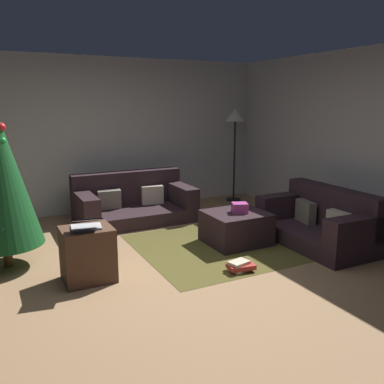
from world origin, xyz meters
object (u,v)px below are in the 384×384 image
object	(u,v)px
tv_remote	(238,211)
laptop	(86,224)
christmas_tree	(0,175)
corner_lamp	(235,122)
couch_left	(133,203)
book_stack	(240,266)
ottoman	(236,228)
couch_right	(321,222)
side_table	(88,254)
gift_box	(240,208)

from	to	relation	value
tv_remote	laptop	size ratio (longest dim) A/B	0.39
christmas_tree	corner_lamp	world-z (taller)	christmas_tree
couch_left	laptop	distance (m)	2.38
christmas_tree	book_stack	distance (m)	2.85
ottoman	corner_lamp	world-z (taller)	corner_lamp
couch_right	corner_lamp	world-z (taller)	corner_lamp
laptop	book_stack	size ratio (longest dim) A/B	1.28
couch_left	christmas_tree	distance (m)	2.39
tv_remote	corner_lamp	bearing A→B (deg)	55.11
side_table	gift_box	bearing A→B (deg)	6.85
couch_left	laptop	size ratio (longest dim) A/B	4.39
couch_right	tv_remote	world-z (taller)	couch_right
couch_left	book_stack	distance (m)	2.56
book_stack	laptop	bearing A→B (deg)	162.74
tv_remote	laptop	bearing A→B (deg)	-173.78
ottoman	gift_box	xyz separation A→B (m)	(0.03, -0.03, 0.28)
tv_remote	christmas_tree	world-z (taller)	christmas_tree
ottoman	christmas_tree	size ratio (longest dim) A/B	0.40
couch_right	christmas_tree	world-z (taller)	christmas_tree
gift_box	side_table	bearing A→B (deg)	-173.15
couch_right	ottoman	bearing A→B (deg)	62.94
christmas_tree	book_stack	world-z (taller)	christmas_tree
book_stack	corner_lamp	size ratio (longest dim) A/B	0.18
corner_lamp	book_stack	bearing A→B (deg)	-121.43
couch_right	side_table	world-z (taller)	couch_right
side_table	laptop	bearing A→B (deg)	-99.17
gift_box	laptop	size ratio (longest dim) A/B	0.48
corner_lamp	ottoman	bearing A→B (deg)	-121.97
christmas_tree	book_stack	bearing A→B (deg)	-30.15
tv_remote	book_stack	distance (m)	1.07
couch_right	christmas_tree	size ratio (longest dim) A/B	0.81
gift_box	corner_lamp	size ratio (longest dim) A/B	0.11
book_stack	corner_lamp	xyz separation A→B (m)	(1.79, 2.92, 1.44)
couch_right	gift_box	distance (m)	1.11
couch_left	christmas_tree	size ratio (longest dim) A/B	0.92
christmas_tree	laptop	size ratio (longest dim) A/B	4.77
couch_left	gift_box	world-z (taller)	couch_left
couch_right	gift_box	xyz separation A→B (m)	(-0.97, 0.50, 0.20)
christmas_tree	corner_lamp	distance (m)	4.41
laptop	corner_lamp	size ratio (longest dim) A/B	0.23
laptop	couch_right	bearing A→B (deg)	-3.64
couch_right	book_stack	bearing A→B (deg)	102.12
christmas_tree	laptop	bearing A→B (deg)	-49.24
laptop	book_stack	bearing A→B (deg)	-17.26
gift_box	ottoman	bearing A→B (deg)	131.36
ottoman	gift_box	size ratio (longest dim) A/B	3.95
side_table	couch_left	bearing A→B (deg)	59.33
couch_left	laptop	xyz separation A→B (m)	(-1.18, -2.03, 0.35)
ottoman	couch_right	bearing A→B (deg)	-27.88
ottoman	christmas_tree	bearing A→B (deg)	169.50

